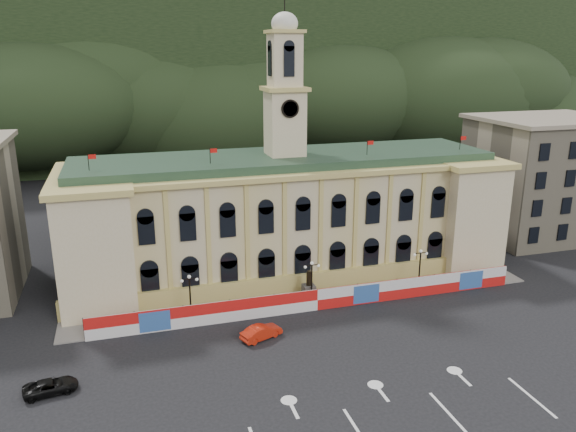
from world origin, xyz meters
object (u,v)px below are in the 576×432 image
object	(u,v)px
red_sedan	(261,332)
black_suv	(51,387)
statue	(309,290)
lamp_center	(312,278)

from	to	relation	value
red_sedan	black_suv	distance (m)	20.12
statue	red_sedan	xyz separation A→B (m)	(-7.67, -7.58, -0.46)
statue	lamp_center	bearing A→B (deg)	-90.00
statue	red_sedan	world-z (taller)	statue
red_sedan	lamp_center	bearing A→B (deg)	-71.03
statue	lamp_center	xyz separation A→B (m)	(0.00, -1.00, 1.89)
statue	red_sedan	bearing A→B (deg)	-135.33
lamp_center	black_suv	size ratio (longest dim) A/B	1.08
statue	black_suv	distance (m)	29.75
statue	red_sedan	distance (m)	10.80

